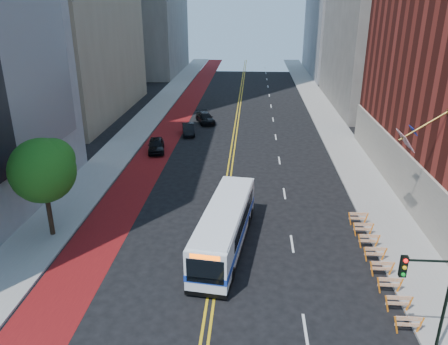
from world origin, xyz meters
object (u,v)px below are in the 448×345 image
Objects in this scene: car_b at (188,129)px; car_c at (205,118)px; street_tree at (43,168)px; transit_bus at (225,226)px; car_a at (156,145)px; traffic_signal at (427,288)px.

car_c is at bearing 64.21° from car_b.
street_tree reaches higher than car_c.
car_a is at bearing 121.82° from transit_bus.
street_tree is at bearing -114.27° from car_b.
transit_bus reaches higher than car_a.
traffic_signal reaches higher than car_c.
car_c is (3.91, 11.88, -0.05)m from car_a.
traffic_signal is 1.31× the size of car_b.
transit_bus is 2.41× the size of car_c.
car_b is at bearing 113.79° from traffic_signal.
transit_bus is 2.81× the size of car_b.
car_b is (-5.95, 25.07, -0.89)m from transit_bus.
street_tree is 1.32× the size of traffic_signal.
car_a is 12.51m from car_c.
traffic_signal reaches higher than car_b.
street_tree is 0.62× the size of transit_bus.
street_tree is at bearing -111.27° from car_a.
transit_bus is 20.44m from car_a.
street_tree reaches higher than car_b.
street_tree is 18.61m from car_a.
traffic_signal reaches higher than transit_bus.
car_b is at bearing 110.80° from transit_bus.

